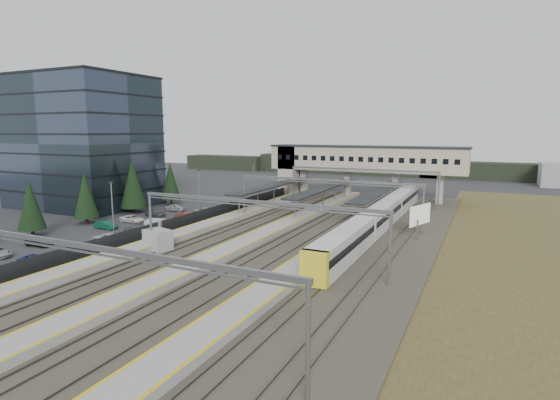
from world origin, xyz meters
The scene contains 15 objects.
ground centered at (0.00, 0.00, 0.00)m, with size 220.00×220.00×0.00m, color #2B2B2D.
office_building centered at (-36.00, 12.00, 12.19)m, with size 24.30×18.30×24.30m.
conifer_row centered at (-22.00, -3.86, 4.84)m, with size 4.42×49.82×9.50m.
car_park centered at (-13.71, -5.11, 0.59)m, with size 10.36×44.18×1.29m.
lampposts centered at (-8.00, 1.25, 4.34)m, with size 0.50×53.25×8.07m.
fence centered at (-6.50, 5.00, 1.00)m, with size 0.08×90.00×2.00m.
relay_cabin_near centered at (-1.47, -7.50, 1.30)m, with size 3.61×3.04×2.59m.
relay_cabin_far centered at (-7.63, -0.99, 1.04)m, with size 2.70×2.44×2.08m.
rail_corridor centered at (9.34, 5.00, 0.29)m, with size 34.00×90.00×0.92m.
canopies centered at (7.00, 27.00, 3.92)m, with size 23.10×30.00×3.28m.
footbridge centered at (7.70, 42.00, 7.93)m, with size 40.40×6.40×11.20m.
gantries centered at (12.00, 3.00, 6.00)m, with size 28.40×62.28×7.17m.
train centered at (20.00, 15.44, 1.88)m, with size 2.63×54.85×3.31m.
billboard centered at (25.81, 12.92, 2.95)m, with size 1.93×5.12×4.45m.
treeline_far centered at (23.81, 92.28, 2.95)m, with size 170.00×19.00×7.00m.
Camera 1 is at (33.49, -46.97, 14.26)m, focal length 28.00 mm.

